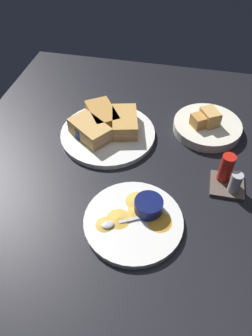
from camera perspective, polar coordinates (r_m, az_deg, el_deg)
name	(u,v)px	position (r cm, az deg, el deg)	size (l,w,h in cm)	color
ground_plane	(141,160)	(98.05, 2.70, 1.37)	(110.00, 110.00, 3.00)	black
plate_sandwich_main	(108,134)	(103.45, -3.19, 6.00)	(29.71, 29.71, 1.60)	white
sandwich_half_near	(125,122)	(102.72, -0.23, 8.05)	(14.55, 10.51, 4.80)	tan
sandwich_half_far	(102,115)	(105.67, -4.20, 9.18)	(15.03, 13.57, 4.80)	#C68C42
sandwich_half_extra	(90,130)	(100.37, -6.35, 6.64)	(13.79, 14.99, 4.80)	tan
ramekin_dark_sauce	(86,130)	(101.36, -7.01, 6.64)	(7.06, 7.06, 3.45)	#0C144C
spoon_by_dark_ramekin	(104,131)	(102.89, -3.86, 6.54)	(5.79, 9.47, 0.80)	silver
plate_chips_companion	(133,222)	(81.20, 1.30, -9.36)	(24.57, 24.57, 1.60)	white
ramekin_light_gravy	(149,205)	(80.89, 3.99, -6.54)	(7.16, 7.16, 3.48)	#0C144C
spoon_by_gravy_ramekin	(113,224)	(79.51, -2.29, -9.71)	(5.91, 9.42, 0.80)	silver
plantain_chip_scatter	(134,214)	(81.09, 1.40, -8.11)	(15.50, 19.72, 0.60)	gold
bread_basket_rear	(207,125)	(107.52, 14.04, 7.30)	(21.52, 21.52, 7.76)	silver
condiment_caddy	(228,177)	(90.96, 17.50, -1.50)	(9.00, 9.00, 9.50)	brown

